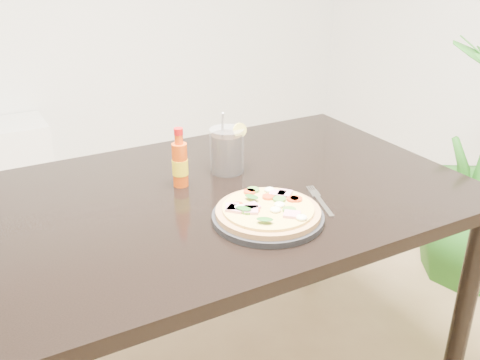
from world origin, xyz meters
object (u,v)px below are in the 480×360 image
cola_cup (227,151)px  hot_sauce_bottle (180,163)px  pizza (268,210)px  fork (319,200)px  dining_table (220,216)px  plate (268,217)px

cola_cup → hot_sauce_bottle: bearing=-170.2°
pizza → fork: (0.18, 0.02, -0.02)m
dining_table → hot_sauce_bottle: bearing=133.8°
dining_table → pizza: size_ratio=5.28×
dining_table → hot_sauce_bottle: size_ratio=8.07×
hot_sauce_bottle → fork: hot_sauce_bottle is taller
pizza → fork: bearing=7.6°
hot_sauce_bottle → fork: 0.41m
hot_sauce_bottle → plate: bearing=-69.8°
hot_sauce_bottle → fork: (0.29, -0.27, -0.07)m
dining_table → pizza: (0.03, -0.21, 0.11)m
pizza → cola_cup: (0.06, 0.33, 0.04)m
pizza → hot_sauce_bottle: size_ratio=1.53×
fork → cola_cup: bearing=130.1°
dining_table → hot_sauce_bottle: hot_sauce_bottle is taller
dining_table → cola_cup: bearing=53.9°
dining_table → fork: fork is taller
pizza → plate: bearing=-72.0°
plate → dining_table: bearing=97.5°
fork → pizza: bearing=-154.7°
plate → fork: 0.18m
cola_cup → fork: (0.13, -0.30, -0.06)m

